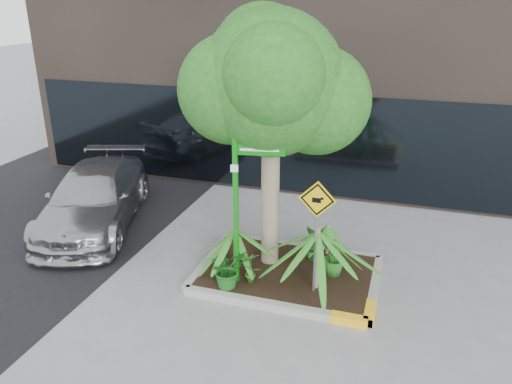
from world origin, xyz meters
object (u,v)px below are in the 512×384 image
(parked_car, at_px, (95,198))
(cattle_sign, at_px, (316,219))
(tree, at_px, (272,83))
(street_sign_post, at_px, (240,192))

(parked_car, relative_size, cattle_sign, 2.21)
(cattle_sign, bearing_deg, tree, 142.55)
(tree, distance_m, parked_car, 5.29)
(tree, xyz_separation_m, parked_car, (-4.37, 0.67, -2.91))
(parked_car, bearing_deg, street_sign_post, -38.55)
(street_sign_post, bearing_deg, cattle_sign, -11.35)
(street_sign_post, bearing_deg, tree, 58.79)
(tree, bearing_deg, street_sign_post, -110.70)
(tree, distance_m, cattle_sign, 2.43)
(street_sign_post, height_order, cattle_sign, street_sign_post)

